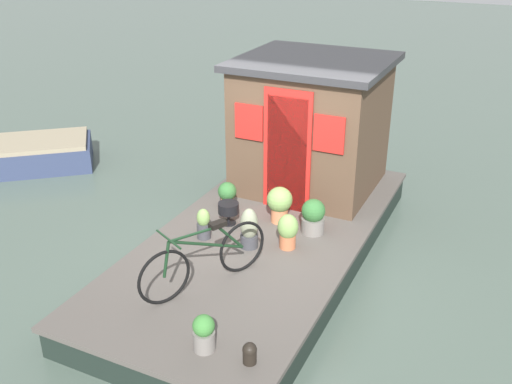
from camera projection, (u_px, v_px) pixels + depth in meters
name	position (u px, v px, depth m)	size (l,w,h in m)	color
ground_plane	(262.00, 260.00, 8.14)	(60.00, 60.00, 0.00)	#47564C
houseboat_deck	(262.00, 246.00, 8.04)	(5.80, 2.65, 0.43)	#4C4742
houseboat_cabin	(312.00, 124.00, 8.98)	(2.10, 2.21, 2.03)	#4C3828
bicycle	(205.00, 258.00, 6.66)	(1.56, 0.83, 0.79)	black
potted_plant_basil	(204.00, 224.00, 7.74)	(0.18, 0.18, 0.43)	#38383D
potted_plant_ivy	(249.00, 229.00, 7.51)	(0.23, 0.23, 0.55)	#38383D
potted_plant_fern	(280.00, 203.00, 8.13)	(0.36, 0.36, 0.52)	#C6754C
potted_plant_lavender	(204.00, 333.00, 5.72)	(0.22, 0.22, 0.40)	slate
potted_plant_succulent	(313.00, 216.00, 7.87)	(0.32, 0.32, 0.49)	slate
potted_plant_rosemary	(288.00, 230.00, 7.50)	(0.27, 0.27, 0.47)	#B2603D
potted_plant_sage	(227.00, 194.00, 8.49)	(0.27, 0.27, 0.43)	#C6754C
charcoal_grill	(228.00, 209.00, 8.10)	(0.29, 0.29, 0.32)	black
mooring_bollard	(250.00, 353.00, 5.58)	(0.14, 0.14, 0.22)	black
dinghy_boat	(5.00, 156.00, 10.97)	(2.97, 3.23, 0.54)	#2D3856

